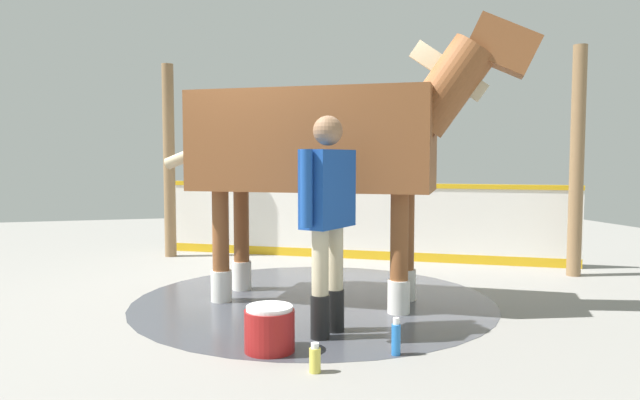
# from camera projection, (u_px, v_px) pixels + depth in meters

# --- Properties ---
(ground_plane) EXTENTS (16.00, 16.00, 0.02)m
(ground_plane) POSITION_uv_depth(u_px,v_px,m) (280.00, 294.00, 5.96)
(ground_plane) COLOR gray
(wet_patch) EXTENTS (3.49, 3.49, 0.00)m
(wet_patch) POSITION_uv_depth(u_px,v_px,m) (314.00, 300.00, 5.66)
(wet_patch) COLOR #42444C
(wet_patch) RESTS_ON ground
(barrier_wall) EXTENTS (2.87, 4.92, 1.05)m
(barrier_wall) POSITION_uv_depth(u_px,v_px,m) (361.00, 224.00, 7.99)
(barrier_wall) COLOR white
(barrier_wall) RESTS_ON ground
(roof_post_near) EXTENTS (0.16, 0.16, 2.68)m
(roof_post_near) POSITION_uv_depth(u_px,v_px,m) (577.00, 162.00, 6.77)
(roof_post_near) COLOR olive
(roof_post_near) RESTS_ON ground
(roof_post_far) EXTENTS (0.16, 0.16, 2.68)m
(roof_post_far) POSITION_uv_depth(u_px,v_px,m) (169.00, 161.00, 8.13)
(roof_post_far) COLOR olive
(roof_post_far) RESTS_ON ground
(horse) EXTENTS (2.10, 3.23, 2.64)m
(horse) POSITION_uv_depth(u_px,v_px,m) (325.00, 144.00, 5.53)
(horse) COLOR brown
(horse) RESTS_ON ground
(handler) EXTENTS (0.50, 0.53, 1.71)m
(handler) POSITION_uv_depth(u_px,v_px,m) (328.00, 209.00, 4.50)
(handler) COLOR black
(handler) RESTS_ON ground
(wash_bucket) EXTENTS (0.36, 0.36, 0.33)m
(wash_bucket) POSITION_uv_depth(u_px,v_px,m) (270.00, 329.00, 4.17)
(wash_bucket) COLOR maroon
(wash_bucket) RESTS_ON ground
(bottle_shampoo) EXTENTS (0.07, 0.07, 0.19)m
(bottle_shampoo) POSITION_uv_depth(u_px,v_px,m) (315.00, 359.00, 3.76)
(bottle_shampoo) COLOR #D8CC4C
(bottle_shampoo) RESTS_ON ground
(bottle_spray) EXTENTS (0.06, 0.06, 0.27)m
(bottle_spray) POSITION_uv_depth(u_px,v_px,m) (396.00, 338.00, 4.09)
(bottle_spray) COLOR blue
(bottle_spray) RESTS_ON ground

